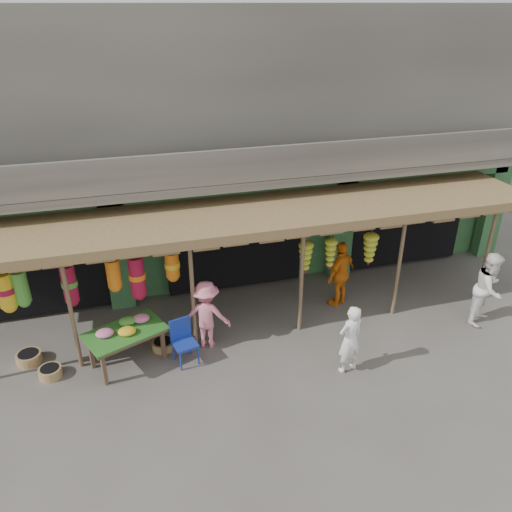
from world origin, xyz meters
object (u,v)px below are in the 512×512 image
object	(u,v)px
blue_chair	(183,339)
person_shopper	(207,315)
person_vendor	(341,274)
flower_table	(125,332)
person_right	(489,289)
person_front	(350,339)

from	to	relation	value
blue_chair	person_shopper	world-z (taller)	person_shopper
blue_chair	person_vendor	size ratio (longest dim) A/B	0.56
flower_table	person_shopper	world-z (taller)	person_shopper
person_right	person_shopper	distance (m)	6.74
person_right	person_shopper	xyz separation A→B (m)	(-6.68, 0.89, -0.10)
blue_chair	person_right	world-z (taller)	person_right
person_front	person_vendor	xyz separation A→B (m)	(0.91, 2.47, 0.09)
person_vendor	flower_table	bearing A→B (deg)	-21.73
person_shopper	blue_chair	bearing A→B (deg)	54.74
person_front	person_vendor	size ratio (longest dim) A/B	0.89
person_front	flower_table	bearing A→B (deg)	-32.75
flower_table	person_front	xyz separation A→B (m)	(4.46, -1.54, 0.01)
person_shopper	person_vendor	bearing A→B (deg)	-145.34
blue_chair	person_right	bearing A→B (deg)	-18.87
person_shopper	flower_table	bearing A→B (deg)	26.32
person_front	person_right	bearing A→B (deg)	177.31
blue_chair	person_right	size ratio (longest dim) A/B	0.54
blue_chair	person_shopper	xyz separation A→B (m)	(0.60, 0.38, 0.26)
person_front	person_shopper	xyz separation A→B (m)	(-2.70, 1.67, 0.03)
blue_chair	person_right	distance (m)	7.30
flower_table	person_vendor	xyz separation A→B (m)	(5.37, 0.93, 0.10)
person_front	person_shopper	size ratio (longest dim) A/B	0.97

